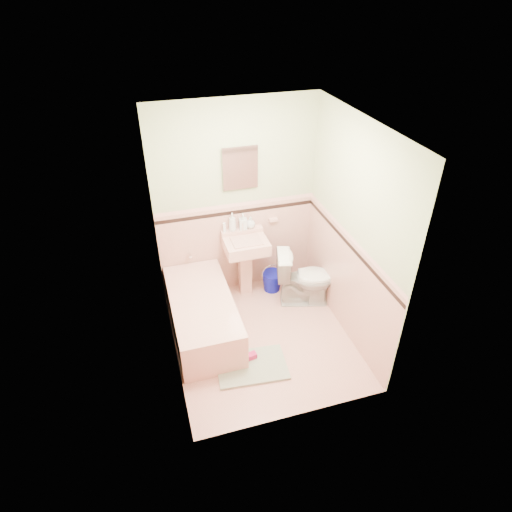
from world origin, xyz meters
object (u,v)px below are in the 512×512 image
object	(u,v)px
shoe	(250,356)
bucket	(272,281)
soap_bottle_right	(251,222)
soap_bottle_left	(232,222)
bathtub	(203,316)
soap_bottle_mid	(243,221)
toilet	(305,278)
medicine_cabinet	(240,168)
sink	(246,268)

from	to	relation	value
shoe	bucket	bearing A→B (deg)	50.32
soap_bottle_right	soap_bottle_left	bearing A→B (deg)	180.00
bathtub	soap_bottle_mid	size ratio (longest dim) A/B	7.12
shoe	toilet	bearing A→B (deg)	29.04
bucket	shoe	distance (m)	1.32
toilet	bathtub	bearing A→B (deg)	112.71
medicine_cabinet	sink	bearing A→B (deg)	-90.00
bathtub	toilet	bearing A→B (deg)	7.22
toilet	medicine_cabinet	bearing A→B (deg)	65.44
bathtub	soap_bottle_mid	bearing A→B (deg)	45.58
bathtub	bucket	distance (m)	1.16
soap_bottle_mid	sink	bearing A→B (deg)	-94.97
soap_bottle_mid	bucket	world-z (taller)	soap_bottle_mid
bathtub	shoe	size ratio (longest dim) A/B	9.68
soap_bottle_mid	soap_bottle_right	bearing A→B (deg)	0.00
soap_bottle_left	toilet	bearing A→B (deg)	-34.03
sink	soap_bottle_left	world-z (taller)	soap_bottle_left
soap_bottle_left	bathtub	bearing A→B (deg)	-128.21
medicine_cabinet	shoe	distance (m)	2.15
soap_bottle_mid	toilet	distance (m)	1.06
medicine_cabinet	soap_bottle_right	distance (m)	0.74
medicine_cabinet	bucket	size ratio (longest dim) A/B	1.76
soap_bottle_mid	medicine_cabinet	bearing A→B (deg)	117.55
shoe	soap_bottle_left	bearing A→B (deg)	72.35
sink	soap_bottle_left	xyz separation A→B (m)	(-0.12, 0.18, 0.59)
sink	shoe	distance (m)	1.24
soap_bottle_left	soap_bottle_right	size ratio (longest dim) A/B	1.56
medicine_cabinet	bucket	bearing A→B (deg)	-31.69
bathtub	soap_bottle_right	xyz separation A→B (m)	(0.79, 0.71, 0.75)
sink	medicine_cabinet	bearing A→B (deg)	90.00
soap_bottle_mid	soap_bottle_right	xyz separation A→B (m)	(0.10, 0.00, -0.03)
bathtub	soap_bottle_mid	xyz separation A→B (m)	(0.70, 0.71, 0.77)
soap_bottle_left	bucket	world-z (taller)	soap_bottle_left
soap_bottle_right	toilet	world-z (taller)	soap_bottle_right
bucket	shoe	world-z (taller)	bucket
sink	shoe	world-z (taller)	sink
sink	bucket	world-z (taller)	sink
soap_bottle_right	bucket	xyz separation A→B (m)	(0.24, -0.19, -0.84)
soap_bottle_left	soap_bottle_right	world-z (taller)	soap_bottle_left
bucket	soap_bottle_mid	bearing A→B (deg)	150.89
bathtub	sink	xyz separation A→B (m)	(0.68, 0.53, 0.19)
sink	soap_bottle_mid	xyz separation A→B (m)	(0.02, 0.18, 0.58)
sink	soap_bottle_left	bearing A→B (deg)	123.91
medicine_cabinet	shoe	world-z (taller)	medicine_cabinet
soap_bottle_mid	shoe	xyz separation A→B (m)	(-0.30, -1.34, -0.94)
medicine_cabinet	soap_bottle_mid	size ratio (longest dim) A/B	2.24
sink	soap_bottle_mid	size ratio (longest dim) A/B	3.97
soap_bottle_right	toilet	size ratio (longest dim) A/B	0.21
toilet	shoe	distance (m)	1.29
soap_bottle_mid	bathtub	bearing A→B (deg)	-134.42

